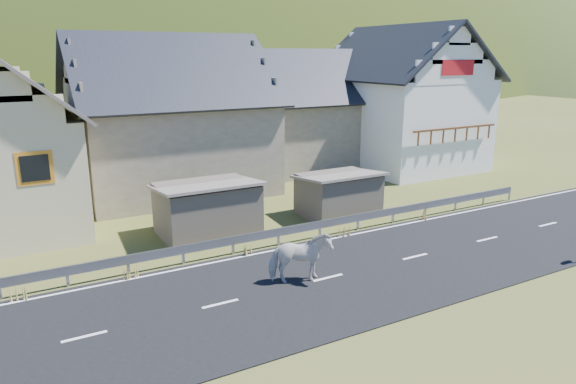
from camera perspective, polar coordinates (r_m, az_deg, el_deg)
ground at (r=18.17m, az=4.45°, el=-9.60°), size 160.00×160.00×0.00m
road at (r=18.16m, az=4.45°, el=-9.54°), size 60.00×7.00×0.04m
lane_markings at (r=18.15m, az=4.45°, el=-9.47°), size 60.00×6.60×0.01m
guardrail at (r=20.90m, az=-1.07°, el=-4.53°), size 28.10×0.09×0.75m
shed_left at (r=22.43m, az=-8.99°, el=-1.90°), size 4.30×3.30×2.40m
shed_right at (r=24.89m, az=5.61°, el=-0.32°), size 3.80×2.90×2.20m
house_stone_a at (r=30.03m, az=-13.12°, el=9.05°), size 10.80×9.80×8.90m
house_stone_b at (r=35.87m, az=1.71°, el=9.70°), size 9.80×8.80×8.10m
house_white at (r=36.88m, az=12.37°, el=10.80°), size 8.80×10.80×9.70m
mountain at (r=196.21m, az=-24.57°, el=5.59°), size 440.00×280.00×260.00m
horse at (r=17.44m, az=1.34°, el=-7.34°), size 1.49×2.27×1.76m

